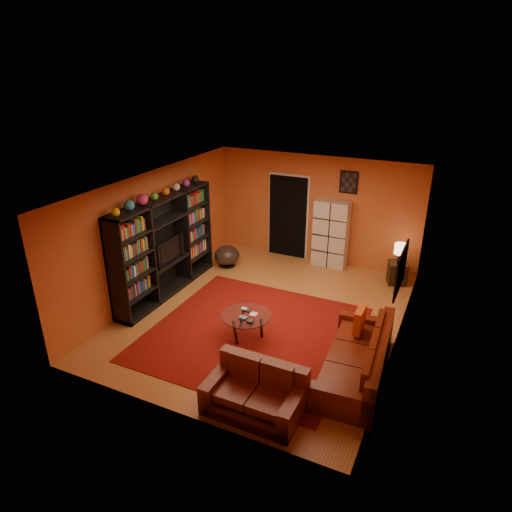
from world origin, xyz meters
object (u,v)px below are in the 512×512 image
at_px(entertainment_unit, 165,246).
at_px(sofa, 360,360).
at_px(tv, 167,250).
at_px(table_lamp, 400,250).
at_px(loveseat, 257,391).
at_px(coffee_table, 246,317).
at_px(side_table, 397,273).
at_px(bowl_chair, 227,255).
at_px(storage_cabinet, 331,234).

height_order(entertainment_unit, sofa, entertainment_unit).
height_order(tv, table_lamp, tv).
bearing_deg(loveseat, coffee_table, 31.50).
height_order(loveseat, coffee_table, loveseat).
bearing_deg(side_table, loveseat, -103.01).
distance_m(sofa, table_lamp, 3.61).
relative_size(tv, bowl_chair, 1.47).
distance_m(tv, table_lamp, 5.02).
height_order(tv, loveseat, tv).
height_order(side_table, table_lamp, table_lamp).
distance_m(entertainment_unit, bowl_chair, 1.94).
height_order(tv, storage_cabinet, storage_cabinet).
height_order(entertainment_unit, storage_cabinet, entertainment_unit).
xyz_separation_m(entertainment_unit, coffee_table, (2.31, -0.86, -0.64)).
height_order(storage_cabinet, bowl_chair, storage_cabinet).
distance_m(entertainment_unit, loveseat, 4.13).
relative_size(sofa, loveseat, 1.69).
height_order(entertainment_unit, table_lamp, entertainment_unit).
bearing_deg(storage_cabinet, tv, -132.45).
relative_size(entertainment_unit, loveseat, 2.18).
distance_m(entertainment_unit, tv, 0.09).
xyz_separation_m(loveseat, bowl_chair, (-2.73, 4.12, -0.01)).
bearing_deg(tv, bowl_chair, -15.46).
bearing_deg(loveseat, sofa, -40.02).
bearing_deg(entertainment_unit, sofa, -13.47).
height_order(bowl_chair, side_table, bowl_chair).
relative_size(tv, side_table, 1.81).
distance_m(tv, sofa, 4.54).
distance_m(coffee_table, side_table, 3.97).
xyz_separation_m(tv, sofa, (4.36, -1.05, -0.70)).
bearing_deg(coffee_table, table_lamp, 58.29).
bearing_deg(loveseat, side_table, -12.63).
bearing_deg(side_table, entertainment_unit, -150.21).
bearing_deg(side_table, storage_cabinet, 170.24).
bearing_deg(entertainment_unit, bowl_chair, 72.95).
relative_size(tv, coffee_table, 1.01).
height_order(storage_cabinet, table_lamp, storage_cabinet).
relative_size(storage_cabinet, bowl_chair, 2.62).
relative_size(coffee_table, table_lamp, 2.03).
bearing_deg(tv, table_lamp, -59.88).
xyz_separation_m(sofa, side_table, (-0.02, 3.57, -0.03)).
distance_m(loveseat, side_table, 5.07).
bearing_deg(side_table, sofa, -89.67).
bearing_deg(table_lamp, loveseat, -103.01).
bearing_deg(side_table, tv, -149.88).
relative_size(entertainment_unit, coffee_table, 3.33).
bearing_deg(entertainment_unit, side_table, 29.79).
distance_m(loveseat, bowl_chair, 4.94).
bearing_deg(loveseat, entertainment_unit, 53.71).
xyz_separation_m(coffee_table, side_table, (2.08, 3.37, -0.16)).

